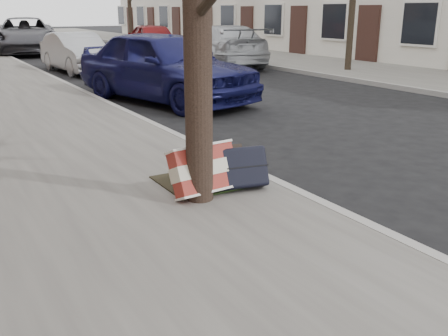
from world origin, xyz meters
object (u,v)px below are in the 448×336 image
suitcase_red (204,170)px  suitcase_navy (238,168)px  car_near_front (165,66)px  car_near_mid (77,53)px

suitcase_red → suitcase_navy: 0.39m
car_near_front → car_near_mid: (-0.15, 6.37, -0.16)m
suitcase_navy → car_near_mid: bearing=94.8°
suitcase_red → suitcase_navy: bearing=-10.4°
suitcase_red → car_near_front: bearing=64.6°
suitcase_red → car_near_mid: car_near_mid is taller
suitcase_navy → car_near_mid: car_near_mid is taller
suitcase_red → suitcase_navy: size_ratio=1.14×
suitcase_red → car_near_mid: 12.37m
suitcase_navy → suitcase_red: bearing=-173.4°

